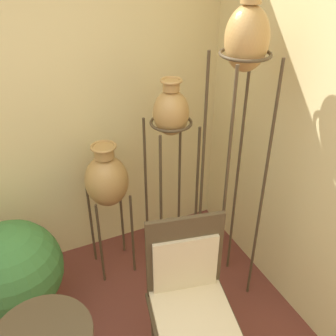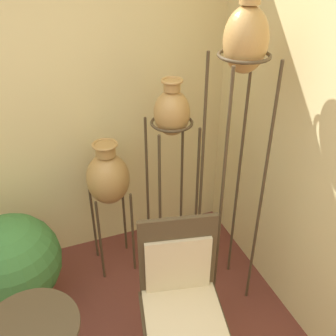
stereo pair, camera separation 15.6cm
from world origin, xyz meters
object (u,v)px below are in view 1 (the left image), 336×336
(vase_stand_tall, at_px, (245,57))
(vase_stand_medium, at_px, (171,121))
(potted_plant, at_px, (14,273))
(vase_stand_short, at_px, (107,181))
(chair, at_px, (190,293))

(vase_stand_tall, xyz_separation_m, vase_stand_medium, (-0.28, 0.38, -0.50))
(vase_stand_tall, height_order, potted_plant, vase_stand_tall)
(vase_stand_medium, height_order, vase_stand_short, vase_stand_medium)
(chair, distance_m, potted_plant, 1.21)
(chair, height_order, potted_plant, chair)
(vase_stand_tall, xyz_separation_m, vase_stand_short, (-0.71, 0.57, -0.98))
(vase_stand_short, distance_m, potted_plant, 0.88)
(vase_stand_tall, relative_size, chair, 2.03)
(vase_stand_short, bearing_deg, vase_stand_tall, -38.46)
(vase_stand_tall, height_order, vase_stand_medium, vase_stand_tall)
(vase_stand_short, bearing_deg, potted_plant, -162.52)
(vase_stand_medium, distance_m, potted_plant, 1.48)
(vase_stand_tall, relative_size, vase_stand_medium, 1.34)
(vase_stand_short, xyz_separation_m, chair, (0.18, -1.00, -0.25))
(vase_stand_tall, height_order, vase_stand_short, vase_stand_tall)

